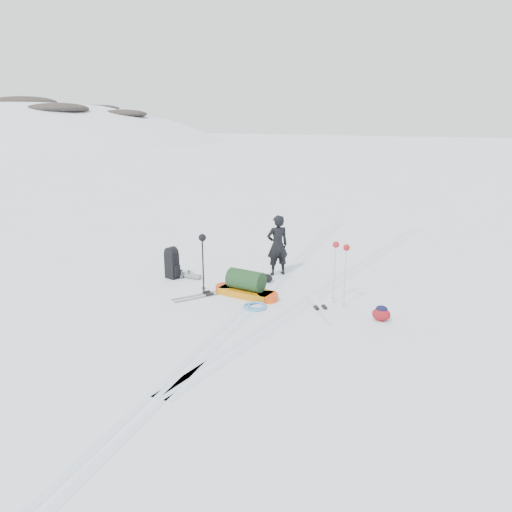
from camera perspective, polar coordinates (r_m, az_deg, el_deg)
The scene contains 13 objects.
ground at distance 12.15m, azimuth 0.91°, elevation -4.44°, with size 200.00×200.00×0.00m, color white.
ski_tracks at distance 12.71m, azimuth 5.04°, elevation -3.57°, with size 3.38×17.97×0.01m.
skier at distance 13.44m, azimuth 2.46°, elevation 1.24°, with size 0.60×0.40×1.66m, color black.
pulk_sled at distance 11.99m, azimuth -1.16°, elevation -3.46°, with size 1.73×0.69×0.65m.
expedition_rucksack at distance 13.42m, azimuth -9.32°, elevation -0.89°, with size 0.96×0.41×0.86m.
ski_poles_black at distance 12.00m, azimuth -6.14°, elevation 1.28°, with size 0.18×0.18×1.48m.
ski_poles_silver at distance 11.28m, azimuth 9.67°, elevation 0.31°, with size 0.43×0.30×1.48m.
touring_skis_grey at distance 12.19m, azimuth -5.50°, elevation -4.37°, with size 1.25×1.64×0.07m.
touring_skis_white at distance 11.36m, azimuth 7.36°, elevation -5.97°, with size 1.36×1.70×0.07m.
rope_coil at distance 11.35m, azimuth -0.04°, elevation -5.76°, with size 0.56×0.56×0.07m.
small_daypack at distance 10.94m, azimuth 14.13°, elevation -6.37°, with size 0.44×0.36×0.33m.
thermos_pair at distance 13.42m, azimuth -8.10°, elevation -2.10°, with size 0.25×0.16×0.25m.
stuff_sack at distance 13.03m, azimuth 1.17°, elevation -2.53°, with size 0.37×0.30×0.22m.
Camera 1 is at (4.57, -10.45, 4.19)m, focal length 35.00 mm.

